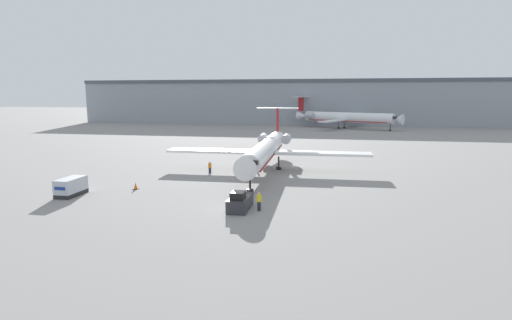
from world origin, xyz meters
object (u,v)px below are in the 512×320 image
object	(u,v)px
traffic_cone_left	(136,186)
airplane_main	(267,149)
pushback_tug	(240,202)
worker_near_tug	(259,201)
airplane_parked_far_left	(345,117)
luggage_cart	(71,187)
worker_by_wing	(210,167)

from	to	relation	value
traffic_cone_left	airplane_main	bearing A→B (deg)	48.13
airplane_main	pushback_tug	bearing A→B (deg)	-87.82
worker_near_tug	airplane_parked_far_left	xyz separation A→B (m)	(10.69, 100.57, 2.71)
pushback_tug	luggage_cart	bearing A→B (deg)	174.78
pushback_tug	airplane_parked_far_left	distance (m)	101.30
worker_near_tug	worker_by_wing	xyz separation A→B (m)	(-10.30, 17.22, -0.12)
airplane_main	luggage_cart	world-z (taller)	airplane_main
luggage_cart	airplane_parked_far_left	xyz separation A→B (m)	(32.20, 98.68, 2.70)
worker_near_tug	traffic_cone_left	xyz separation A→B (m)	(-15.95, 5.99, -0.58)
pushback_tug	worker_by_wing	bearing A→B (deg)	116.12
airplane_main	pushback_tug	distance (m)	20.86
worker_by_wing	worker_near_tug	bearing A→B (deg)	-59.13
worker_by_wing	airplane_parked_far_left	world-z (taller)	airplane_parked_far_left
pushback_tug	airplane_main	bearing A→B (deg)	92.18
airplane_parked_far_left	luggage_cart	bearing A→B (deg)	-108.07
worker_near_tug	traffic_cone_left	bearing A→B (deg)	159.40
airplane_main	worker_near_tug	bearing A→B (deg)	-82.64
luggage_cart	airplane_main	bearing A→B (deg)	45.13
traffic_cone_left	airplane_parked_far_left	xyz separation A→B (m)	(26.64, 94.57, 3.30)
airplane_main	luggage_cart	distance (m)	26.77
worker_by_wing	airplane_parked_far_left	xyz separation A→B (m)	(20.99, 83.34, 2.83)
airplane_main	worker_by_wing	bearing A→B (deg)	-154.89
airplane_main	pushback_tug	world-z (taller)	airplane_main
worker_near_tug	airplane_parked_far_left	distance (m)	101.17
pushback_tug	airplane_parked_far_left	xyz separation A→B (m)	(12.59, 100.47, 2.94)
worker_by_wing	airplane_parked_far_left	distance (m)	85.99
pushback_tug	airplane_parked_far_left	size ratio (longest dim) A/B	0.12
worker_by_wing	luggage_cart	bearing A→B (deg)	-126.16
luggage_cart	airplane_parked_far_left	world-z (taller)	airplane_parked_far_left
worker_near_tug	traffic_cone_left	size ratio (longest dim) A/B	2.25
worker_by_wing	airplane_parked_far_left	bearing A→B (deg)	75.86
airplane_main	worker_by_wing	distance (m)	8.74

